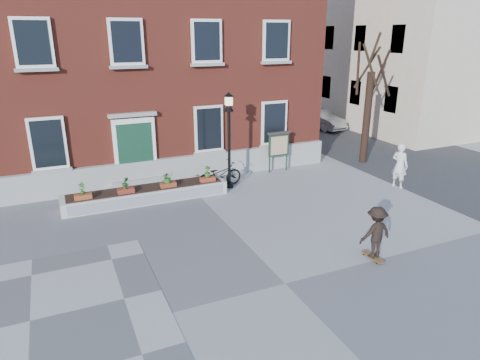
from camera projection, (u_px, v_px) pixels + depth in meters
name	position (u px, v px, depth m)	size (l,w,h in m)	color
ground	(285.00, 284.00, 11.03)	(100.00, 100.00, 0.00)	gray
checker_patch	(30.00, 321.00, 9.59)	(6.00, 6.00, 0.01)	#57575A
bicycle	(219.00, 175.00, 17.75)	(0.71, 2.04, 1.07)	black
parked_car	(321.00, 119.00, 28.64)	(1.34, 3.84, 1.27)	#ADAFB1
bystander	(400.00, 165.00, 17.64)	(0.69, 0.45, 1.89)	silver
brick_building	(107.00, 29.00, 20.27)	(18.40, 10.85, 12.60)	maroon
planter_assembly	(147.00, 193.00, 16.36)	(6.20, 1.12, 1.15)	silver
bare_tree	(368.00, 106.00, 20.49)	(1.83, 1.83, 6.16)	black
side_street	(365.00, 20.00, 32.72)	(15.20, 36.00, 14.50)	#3C3C3F
lamp_post	(229.00, 128.00, 17.08)	(0.40, 0.40, 3.93)	black
notice_board	(279.00, 145.00, 19.56)	(1.10, 0.16, 1.87)	black
skateboarder	(376.00, 232.00, 11.98)	(0.99, 0.78, 1.60)	brown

